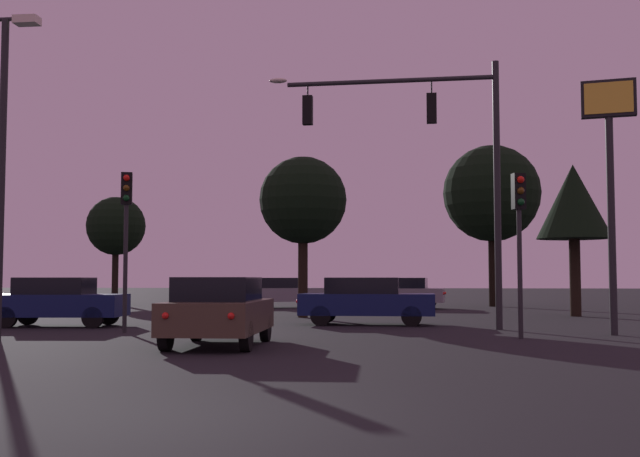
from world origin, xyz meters
TOP-DOWN VIEW (x-y plane):
  - ground_plane at (0.00, 24.50)m, footprint 168.00×168.00m
  - traffic_signal_mast_arm at (3.16, 14.86)m, footprint 6.97×0.60m
  - traffic_light_corner_left at (5.14, 11.40)m, footprint 0.35×0.38m
  - traffic_light_corner_right at (-5.41, 12.48)m, footprint 0.36×0.38m
  - car_nearside_lane at (-1.82, 8.62)m, footprint 1.97×4.10m
  - car_crossing_left at (1.06, 16.76)m, footprint 4.42×1.86m
  - car_crossing_right at (-8.42, 14.84)m, footprint 4.17×2.21m
  - car_far_lane at (2.16, 30.28)m, footprint 4.57×2.34m
  - car_parked_lot at (-3.93, 30.78)m, footprint 4.73×3.39m
  - parking_lot_lamp_post at (-7.49, 9.54)m, footprint 1.70×0.36m
  - store_sign_illuminated at (7.76, 12.89)m, footprint 1.42×0.54m
  - tree_behind_sign at (-1.55, 21.08)m, footprint 3.37×3.37m
  - tree_left_far at (-14.02, 34.15)m, footprint 3.34×3.34m
  - tree_center_horizon at (7.06, 33.49)m, footprint 5.17×5.17m
  - tree_right_cluster at (9.03, 23.08)m, footprint 2.93×2.93m

SIDE VIEW (x-z plane):
  - ground_plane at x=0.00m, z-range 0.00..0.00m
  - car_crossing_right at x=-8.42m, z-range 0.03..1.55m
  - car_nearside_lane at x=-1.82m, z-range 0.03..1.55m
  - car_crossing_left at x=1.06m, z-range 0.03..1.55m
  - car_parked_lot at x=-3.93m, z-range 0.04..1.56m
  - car_far_lane at x=2.16m, z-range 0.04..1.56m
  - traffic_light_corner_left at x=5.14m, z-range 0.87..4.99m
  - traffic_light_corner_right at x=-5.41m, z-range 0.92..5.37m
  - tree_left_far at x=-14.02m, z-range 1.37..7.53m
  - tree_behind_sign at x=-1.55m, z-range 1.38..7.56m
  - tree_right_cluster at x=9.03m, z-range 1.47..7.49m
  - store_sign_illuminated at x=7.76m, z-range 1.59..8.40m
  - parking_lot_lamp_post at x=-7.49m, z-range 1.07..9.01m
  - traffic_signal_mast_arm at x=3.16m, z-range 1.53..9.47m
  - tree_center_horizon at x=7.06m, z-range 1.70..10.33m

